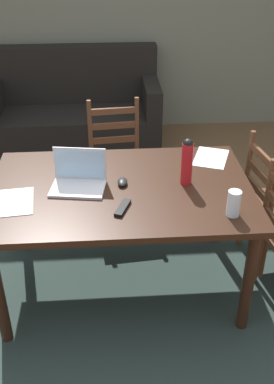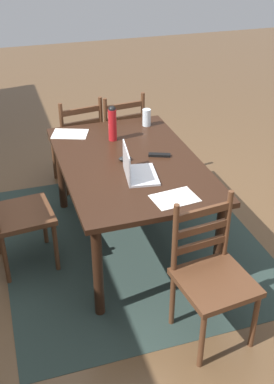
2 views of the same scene
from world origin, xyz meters
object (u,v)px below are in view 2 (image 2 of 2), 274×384
at_px(tv_remote, 159,155).
at_px(chair_right_near, 119,138).
at_px(water_bottle, 112,123).
at_px(chair_left_near, 212,277).
at_px(chair_far_head, 16,214).
at_px(chair_right_far, 78,143).
at_px(laptop, 135,169).
at_px(dining_table, 130,171).
at_px(computer_mouse, 125,158).
at_px(drinking_glass, 147,118).

bearing_deg(tv_remote, chair_right_near, -156.52).
bearing_deg(water_bottle, tv_remote, -146.04).
xyz_separation_m(chair_right_near, chair_left_near, (-2.17, 0.01, 0.00)).
distance_m(chair_far_head, chair_right_far, 1.29).
relative_size(chair_right_far, chair_left_near, 1.00).
xyz_separation_m(chair_right_near, laptop, (-1.34, 0.25, 0.37)).
height_order(chair_left_near, water_bottle, water_bottle).
bearing_deg(tv_remote, dining_table, -67.35).
bearing_deg(computer_mouse, drinking_glass, -25.82).
distance_m(dining_table, computer_mouse, 0.11).
height_order(dining_table, chair_far_head, chair_far_head).
bearing_deg(laptop, computer_mouse, -0.86).
bearing_deg(tv_remote, laptop, -25.68).
bearing_deg(chair_right_far, chair_left_near, -169.45).
bearing_deg(water_bottle, chair_left_near, -171.31).
bearing_deg(tv_remote, chair_right_far, -135.81).
relative_size(dining_table, chair_right_far, 1.68).
height_order(water_bottle, computer_mouse, water_bottle).
height_order(chair_right_near, chair_right_far, same).
bearing_deg(dining_table, drinking_glass, -29.43).
bearing_deg(computer_mouse, dining_table, -101.47).
xyz_separation_m(chair_right_far, computer_mouse, (-1.08, -0.17, 0.33)).
bearing_deg(dining_table, computer_mouse, 72.19).
relative_size(chair_far_head, tv_remote, 5.59).
xyz_separation_m(laptop, computer_mouse, (0.26, -0.00, -0.04)).
bearing_deg(water_bottle, chair_right_near, -19.02).
bearing_deg(dining_table, chair_right_near, -11.07).
bearing_deg(chair_right_near, computer_mouse, 167.19).
relative_size(chair_right_near, chair_left_near, 1.00).
distance_m(dining_table, tv_remote, 0.26).
relative_size(dining_table, tv_remote, 9.38).
height_order(chair_right_far, drinking_glass, chair_right_far).
relative_size(chair_far_head, chair_right_near, 1.00).
height_order(dining_table, chair_right_far, chair_right_far).
xyz_separation_m(chair_right_near, drinking_glass, (-0.48, -0.13, 0.39)).
distance_m(laptop, tv_remote, 0.38).
bearing_deg(chair_left_near, chair_right_far, 10.55).
distance_m(dining_table, chair_far_head, 0.92).
bearing_deg(chair_far_head, computer_mouse, -89.04).
bearing_deg(laptop, chair_right_near, -10.52).
xyz_separation_m(dining_table, chair_right_far, (1.09, 0.20, -0.22)).
distance_m(water_bottle, tv_remote, 0.50).
distance_m(chair_far_head, water_bottle, 1.06).
distance_m(chair_right_near, computer_mouse, 1.15).
relative_size(chair_left_near, tv_remote, 5.59).
bearing_deg(laptop, chair_far_head, 73.79).
bearing_deg(chair_right_far, dining_table, -169.48).
relative_size(dining_table, chair_far_head, 1.68).
bearing_deg(chair_far_head, drinking_glass, -63.77).
bearing_deg(chair_far_head, chair_right_near, -45.33).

